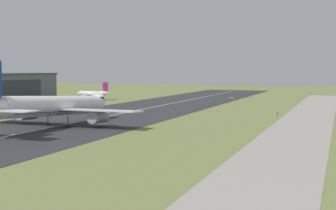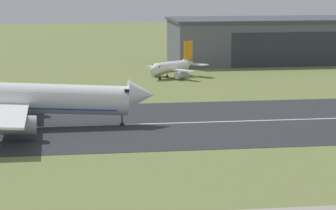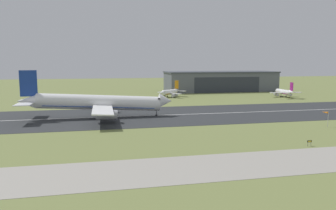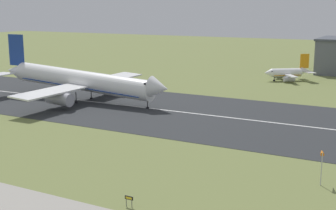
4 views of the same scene
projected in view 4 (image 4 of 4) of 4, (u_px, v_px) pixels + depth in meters
name	position (u px, v px, depth m)	size (l,w,h in m)	color
ground_plane	(18.00, 157.00, 85.73)	(705.77, 705.77, 0.00)	olive
runway_strip	(150.00, 108.00, 126.85)	(465.77, 48.75, 0.06)	#2B2D30
runway_centreline	(150.00, 108.00, 126.84)	(419.19, 0.70, 0.01)	silver
airplane_landing	(81.00, 81.00, 136.25)	(59.46, 51.29, 18.68)	white
airplane_parked_west	(287.00, 73.00, 174.32)	(18.71, 18.41, 10.01)	white
windsock_pole	(322.00, 154.00, 72.22)	(1.14, 2.69, 5.20)	#B7B7BC
runway_sign	(129.00, 199.00, 64.01)	(1.29, 0.13, 1.55)	#4C4C51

